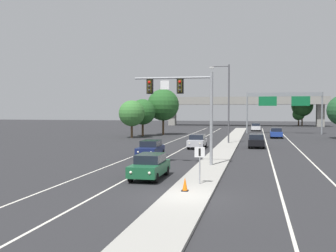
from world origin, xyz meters
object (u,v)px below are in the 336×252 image
(tree_far_left_a, at_px, (163,105))
(car_receding_black, at_px, (256,141))
(overhead_signal_mast, at_px, (186,99))
(traffic_cone_median_nose, at_px, (185,184))
(car_oncoming_navy, at_px, (151,149))
(tree_far_left_b, at_px, (132,113))
(street_lamp_median, at_px, (227,99))
(car_receding_blue, at_px, (276,133))
(tree_far_right_b, at_px, (299,114))
(tree_far_right_c, at_px, (302,106))
(highway_sign_gantry, at_px, (284,100))
(car_receding_white, at_px, (256,127))
(tree_far_left_c, at_px, (143,112))
(median_sign_post, at_px, (200,159))
(car_oncoming_silver, at_px, (197,141))
(car_oncoming_green, at_px, (150,166))

(tree_far_left_a, bearing_deg, car_receding_black, -51.53)
(overhead_signal_mast, xyz_separation_m, traffic_cone_median_nose, (1.71, -10.18, -4.78))
(car_oncoming_navy, xyz_separation_m, tree_far_left_b, (-9.31, 23.49, 2.99))
(street_lamp_median, xyz_separation_m, car_receding_blue, (6.70, 12.45, -4.97))
(tree_far_right_b, bearing_deg, tree_far_right_c, -36.86)
(car_receding_black, relative_size, tree_far_left_b, 0.77)
(highway_sign_gantry, height_order, tree_far_left_b, highway_sign_gantry)
(overhead_signal_mast, bearing_deg, car_receding_white, 84.30)
(tree_far_left_b, distance_m, tree_far_left_c, 4.35)
(median_sign_post, distance_m, tree_far_left_c, 43.43)
(car_receding_black, relative_size, car_receding_white, 1.00)
(median_sign_post, bearing_deg, overhead_signal_mast, 105.30)
(car_oncoming_navy, distance_m, tree_far_left_c, 29.34)
(highway_sign_gantry, xyz_separation_m, tree_far_right_b, (6.18, 37.04, -3.12))
(car_receding_blue, height_order, tree_far_left_a, tree_far_left_a)
(traffic_cone_median_nose, relative_size, tree_far_left_b, 0.13)
(street_lamp_median, height_order, car_receding_white, street_lamp_median)
(median_sign_post, relative_size, tree_far_left_a, 0.28)
(street_lamp_median, xyz_separation_m, tree_far_right_b, (14.69, 60.32, -2.75))
(car_oncoming_silver, relative_size, highway_sign_gantry, 0.34)
(car_oncoming_navy, distance_m, car_oncoming_silver, 10.04)
(median_sign_post, distance_m, traffic_cone_median_nose, 2.50)
(tree_far_left_b, bearing_deg, tree_far_right_c, 59.45)
(tree_far_left_c, bearing_deg, street_lamp_median, -39.27)
(overhead_signal_mast, bearing_deg, highway_sign_gantry, 76.96)
(car_oncoming_silver, relative_size, tree_far_right_c, 0.55)
(median_sign_post, height_order, car_receding_white, median_sign_post)
(car_receding_white, distance_m, tree_far_left_a, 22.96)
(overhead_signal_mast, xyz_separation_m, tree_far_left_c, (-13.00, 32.64, -1.29))
(tree_far_left_a, relative_size, tree_far_left_c, 1.30)
(car_oncoming_navy, distance_m, highway_sign_gantry, 41.99)
(overhead_signal_mast, relative_size, tree_far_left_a, 0.91)
(traffic_cone_median_nose, bearing_deg, tree_far_right_c, 80.30)
(tree_far_right_c, bearing_deg, traffic_cone_median_nose, -99.70)
(car_oncoming_navy, bearing_deg, median_sign_post, -63.51)
(car_oncoming_silver, height_order, tree_far_right_b, tree_far_right_b)
(tree_far_right_b, bearing_deg, median_sign_post, -99.06)
(car_oncoming_navy, xyz_separation_m, tree_far_left_a, (-6.22, 31.66, 4.37))
(car_oncoming_silver, bearing_deg, car_oncoming_navy, -107.23)
(car_oncoming_navy, height_order, highway_sign_gantry, highway_sign_gantry)
(tree_far_left_c, bearing_deg, overhead_signal_mast, -68.28)
(car_oncoming_silver, distance_m, highway_sign_gantry, 32.08)
(median_sign_post, xyz_separation_m, car_receding_black, (3.18, 24.61, -0.77))
(street_lamp_median, height_order, car_oncoming_navy, street_lamp_median)
(car_oncoming_green, relative_size, tree_far_right_b, 0.96)
(overhead_signal_mast, bearing_deg, tree_far_right_b, 78.58)
(tree_far_right_c, xyz_separation_m, tree_far_right_b, (-0.83, 0.62, -2.27))
(car_receding_blue, height_order, traffic_cone_median_nose, car_receding_blue)
(tree_far_left_c, bearing_deg, highway_sign_gantry, 25.96)
(car_receding_white, bearing_deg, tree_far_right_b, 68.57)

